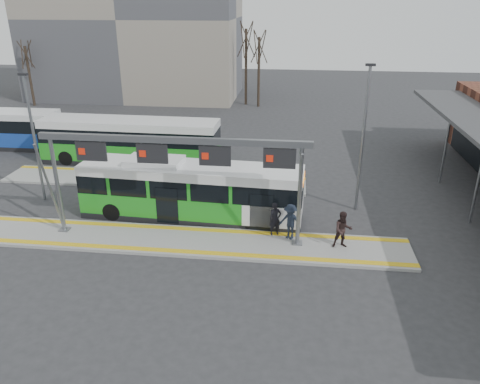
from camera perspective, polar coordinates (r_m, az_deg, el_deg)
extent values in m
plane|color=#2D2D30|center=(23.63, -6.58, -6.12)|extent=(120.00, 120.00, 0.00)
cube|color=gray|center=(23.59, -6.59, -5.96)|extent=(22.00, 3.00, 0.15)
cube|color=gray|center=(31.60, -10.43, 1.48)|extent=(20.00, 3.00, 0.15)
cube|color=yellow|center=(24.54, -6.00, -4.50)|extent=(22.00, 0.35, 0.02)
cube|color=yellow|center=(22.58, -7.25, -7.16)|extent=(22.00, 0.35, 0.02)
cube|color=yellow|center=(32.60, -9.87, 2.35)|extent=(20.00, 0.35, 0.02)
cylinder|color=slate|center=(25.01, -21.37, 0.83)|extent=(0.20, 0.20, 5.05)
cube|color=slate|center=(25.98, -20.59, -4.28)|extent=(0.50, 0.50, 0.06)
cylinder|color=slate|center=(24.44, -22.10, 0.21)|extent=(0.12, 1.46, 4.90)
cylinder|color=slate|center=(22.16, 7.27, -0.49)|extent=(0.20, 0.20, 5.05)
cube|color=slate|center=(23.25, 6.97, -6.15)|extent=(0.50, 0.50, 0.06)
cylinder|color=slate|center=(21.51, 7.27, -1.22)|extent=(0.12, 1.46, 4.90)
cube|color=slate|center=(22.01, -8.29, 6.29)|extent=(13.00, 0.25, 0.30)
cube|color=black|center=(23.55, -17.68, 4.75)|extent=(1.50, 0.12, 0.95)
cube|color=#B91E0B|center=(23.67, -18.74, 4.71)|extent=(0.32, 0.02, 0.32)
cube|color=black|center=(22.49, -10.66, 4.62)|extent=(1.50, 0.12, 0.95)
cube|color=#B91E0B|center=(22.56, -11.80, 4.59)|extent=(0.32, 0.02, 0.32)
cube|color=black|center=(21.80, -3.08, 4.41)|extent=(1.50, 0.12, 0.95)
cube|color=#B91E0B|center=(21.81, -4.28, 4.39)|extent=(0.32, 0.02, 0.32)
cube|color=black|center=(21.51, 4.84, 4.10)|extent=(1.50, 0.12, 0.95)
cube|color=#B91E0B|center=(21.46, 3.63, 4.09)|extent=(0.32, 0.02, 0.32)
cylinder|color=slate|center=(27.54, 26.94, 0.68)|extent=(0.14, 0.14, 4.30)
cylinder|color=slate|center=(32.92, 23.70, 4.60)|extent=(0.14, 0.14, 4.30)
cube|color=gray|center=(59.28, -12.80, 20.02)|extent=(24.00, 12.00, 18.00)
cube|color=black|center=(26.15, -5.80, -2.66)|extent=(12.16, 3.22, 0.35)
cube|color=#1F901F|center=(25.84, -5.87, -1.15)|extent=(12.16, 3.22, 1.15)
cube|color=black|center=(25.42, -5.96, 1.07)|extent=(12.16, 3.15, 1.00)
cube|color=white|center=(25.15, -6.03, 2.66)|extent=(12.16, 3.22, 0.50)
cube|color=orange|center=(24.30, 7.75, 1.59)|extent=(0.15, 1.79, 0.28)
cube|color=white|center=(25.63, -10.40, 3.75)|extent=(3.10, 1.96, 0.30)
cylinder|color=black|center=(26.47, -15.32, -2.29)|extent=(1.02, 0.36, 1.00)
cylinder|color=black|center=(28.34, -13.46, -0.40)|extent=(1.02, 0.36, 1.00)
cylinder|color=black|center=(24.32, 1.70, -3.74)|extent=(1.02, 0.36, 1.00)
cylinder|color=black|center=(26.35, 2.42, -1.57)|extent=(1.02, 0.36, 1.00)
cube|color=black|center=(35.46, -13.00, 3.84)|extent=(12.90, 3.00, 0.37)
cube|color=#1F901F|center=(35.21, -13.12, 5.07)|extent=(12.90, 3.00, 1.23)
cube|color=black|center=(34.89, -13.29, 6.87)|extent=(12.90, 2.91, 1.07)
cube|color=white|center=(34.69, -13.40, 8.14)|extent=(12.90, 3.00, 0.54)
cylinder|color=black|center=(36.15, -20.41, 3.92)|extent=(1.08, 0.34, 1.07)
cylinder|color=black|center=(38.20, -18.77, 5.11)|extent=(1.08, 0.34, 1.07)
cylinder|color=black|center=(33.08, -7.51, 3.50)|extent=(1.08, 0.34, 1.07)
cylinder|color=black|center=(35.30, -6.49, 4.80)|extent=(1.08, 0.34, 1.07)
cylinder|color=black|center=(40.60, -24.87, 5.14)|extent=(0.99, 0.31, 0.99)
cylinder|color=black|center=(42.44, -23.43, 6.08)|extent=(0.99, 0.31, 0.99)
imported|color=black|center=(23.58, 4.31, -3.31)|extent=(0.74, 0.62, 1.72)
imported|color=black|center=(22.88, 12.43, -4.52)|extent=(0.99, 0.83, 1.84)
imported|color=#19202D|center=(23.25, 6.13, -3.62)|extent=(1.37, 1.15, 1.85)
cylinder|color=#382B21|center=(53.14, 0.74, 14.92)|extent=(0.28, 0.28, 8.13)
cylinder|color=#382B21|center=(52.16, 2.30, 14.33)|extent=(0.28, 0.28, 7.36)
cylinder|color=#382B21|center=(57.53, -24.25, 12.72)|extent=(0.28, 0.28, 6.39)
cylinder|color=slate|center=(29.36, -23.75, 5.77)|extent=(0.16, 0.16, 7.45)
cube|color=black|center=(28.62, -24.94, 12.89)|extent=(0.50, 0.25, 0.12)
cylinder|color=slate|center=(26.39, 14.71, 5.98)|extent=(0.16, 0.16, 8.12)
cube|color=black|center=(25.56, 15.64, 14.71)|extent=(0.50, 0.25, 0.12)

